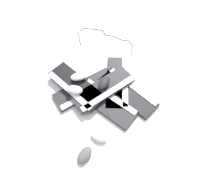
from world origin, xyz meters
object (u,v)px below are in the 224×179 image
object	(u,v)px
keyboard_0	(106,103)
keyboard_5	(104,89)
keyboard_1	(128,92)
mouse_3	(79,76)
keyboard_4	(75,86)
mouse_1	(84,155)
keyboard_3	(85,89)
keyboard_2	(118,82)
mouse_4	(104,83)
mouse_0	(99,137)
mouse_2	(75,90)

from	to	relation	value
keyboard_0	keyboard_5	distance (m)	0.10
keyboard_1	mouse_3	xyz separation A→B (m)	(0.04, -0.35, 0.07)
keyboard_5	keyboard_4	bearing A→B (deg)	-76.05
keyboard_0	keyboard_1	xyz separation A→B (m)	(-0.13, 0.11, 0.00)
mouse_1	keyboard_1	bearing A→B (deg)	0.46
keyboard_1	mouse_1	bearing A→B (deg)	-11.62
keyboard_0	keyboard_3	distance (m)	0.18
keyboard_1	keyboard_2	xyz separation A→B (m)	(-0.06, -0.10, 0.00)
keyboard_5	mouse_3	world-z (taller)	mouse_3
keyboard_1	mouse_4	xyz separation A→B (m)	(0.03, -0.17, 0.07)
keyboard_4	keyboard_5	world-z (taller)	same
keyboard_3	keyboard_5	bearing A→B (deg)	102.54
keyboard_5	mouse_3	distance (m)	0.19
keyboard_5	mouse_4	size ratio (longest dim) A/B	4.09
keyboard_4	mouse_0	bearing A→B (deg)	46.51
keyboard_0	keyboard_5	xyz separation A→B (m)	(-0.08, -0.04, 0.03)
mouse_4	keyboard_3	bearing A→B (deg)	-59.04
keyboard_3	mouse_3	world-z (taller)	mouse_3
keyboard_3	mouse_4	world-z (taller)	mouse_4
keyboard_0	keyboard_1	size ratio (longest dim) A/B	1.00
keyboard_3	keyboard_5	xyz separation A→B (m)	(-0.03, 0.13, 0.03)
keyboard_3	mouse_1	world-z (taller)	mouse_1
keyboard_2	mouse_3	distance (m)	0.28
keyboard_5	mouse_2	size ratio (longest dim) A/B	4.09
keyboard_3	mouse_1	distance (m)	0.46
keyboard_4	keyboard_5	bearing A→B (deg)	103.95
keyboard_2	mouse_1	size ratio (longest dim) A/B	4.23
keyboard_0	mouse_3	world-z (taller)	mouse_3
mouse_0	mouse_2	world-z (taller)	mouse_2
keyboard_4	mouse_1	bearing A→B (deg)	31.79
keyboard_5	mouse_3	size ratio (longest dim) A/B	4.09
mouse_0	mouse_4	bearing A→B (deg)	-64.42
keyboard_1	mouse_2	world-z (taller)	mouse_2
keyboard_2	keyboard_3	world-z (taller)	same
mouse_0	keyboard_2	bearing A→B (deg)	-76.74
keyboard_0	keyboard_1	distance (m)	0.17
keyboard_4	mouse_3	world-z (taller)	mouse_3
keyboard_2	mouse_2	size ratio (longest dim) A/B	4.23
mouse_3	mouse_4	size ratio (longest dim) A/B	1.00
keyboard_5	mouse_2	bearing A→B (deg)	-60.98
keyboard_2	keyboard_5	size ratio (longest dim) A/B	1.03
keyboard_5	mouse_0	xyz separation A→B (m)	(0.32, 0.09, -0.02)
keyboard_2	mouse_1	distance (m)	0.55
keyboard_1	mouse_0	distance (m)	0.37
keyboard_0	mouse_1	size ratio (longest dim) A/B	4.22
mouse_0	mouse_1	xyz separation A→B (m)	(0.13, -0.03, 0.00)
keyboard_0	mouse_4	size ratio (longest dim) A/B	4.22
keyboard_1	keyboard_2	size ratio (longest dim) A/B	1.00
keyboard_2	mouse_0	xyz separation A→B (m)	(0.42, 0.03, 0.01)
keyboard_4	mouse_2	distance (m)	0.06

